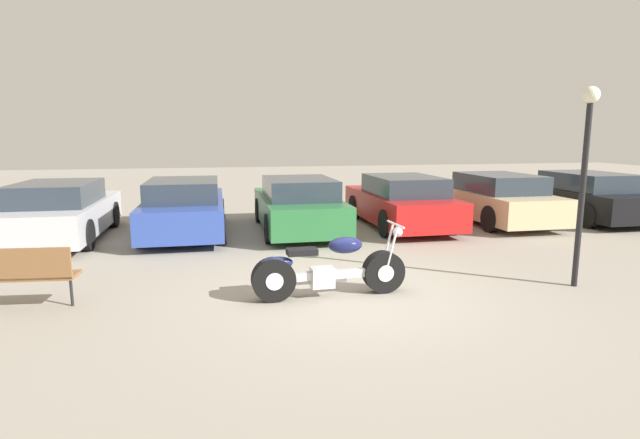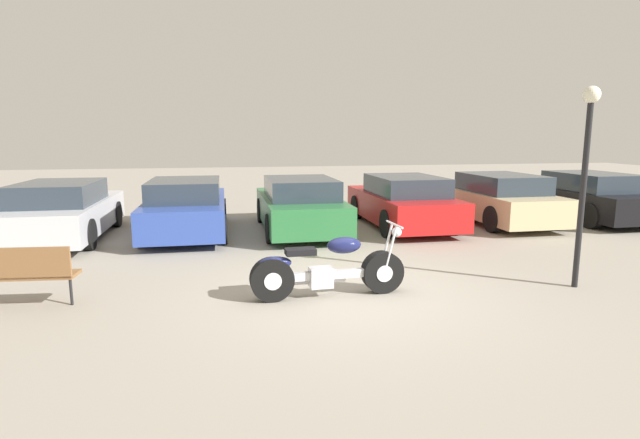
{
  "view_description": "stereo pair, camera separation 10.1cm",
  "coord_description": "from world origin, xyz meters",
  "px_view_note": "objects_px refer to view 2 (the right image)",
  "views": [
    {
      "loc": [
        -1.91,
        -7.06,
        2.4
      ],
      "look_at": [
        -0.1,
        1.79,
        0.85
      ],
      "focal_mm": 28.0,
      "sensor_mm": 36.0,
      "label": 1
    },
    {
      "loc": [
        -1.81,
        -7.08,
        2.4
      ],
      "look_at": [
        -0.1,
        1.79,
        0.85
      ],
      "focal_mm": 28.0,
      "sensor_mm": 36.0,
      "label": 2
    }
  ],
  "objects_px": {
    "motorcycle": "(326,270)",
    "parked_car_red": "(402,202)",
    "parked_car_green": "(299,205)",
    "parked_car_silver": "(63,211)",
    "park_bench": "(20,271)",
    "lamp_post": "(586,154)",
    "parked_car_blue": "(186,208)",
    "parked_car_champagne": "(497,199)",
    "parked_car_black": "(586,197)"
  },
  "relations": [
    {
      "from": "parked_car_silver",
      "to": "parked_car_blue",
      "type": "xyz_separation_m",
      "value": [
        2.75,
        0.09,
        0.0
      ]
    },
    {
      "from": "parked_car_red",
      "to": "parked_car_champagne",
      "type": "height_order",
      "value": "same"
    },
    {
      "from": "parked_car_green",
      "to": "parked_car_champagne",
      "type": "relative_size",
      "value": 1.0
    },
    {
      "from": "lamp_post",
      "to": "parked_car_red",
      "type": "bearing_deg",
      "value": 98.83
    },
    {
      "from": "parked_car_red",
      "to": "park_bench",
      "type": "relative_size",
      "value": 3.01
    },
    {
      "from": "parked_car_green",
      "to": "park_bench",
      "type": "bearing_deg",
      "value": -133.59
    },
    {
      "from": "parked_car_champagne",
      "to": "lamp_post",
      "type": "distance_m",
      "value": 6.12
    },
    {
      "from": "parked_car_green",
      "to": "motorcycle",
      "type": "bearing_deg",
      "value": -94.17
    },
    {
      "from": "motorcycle",
      "to": "parked_car_red",
      "type": "distance_m",
      "value": 6.13
    },
    {
      "from": "parked_car_blue",
      "to": "park_bench",
      "type": "distance_m",
      "value": 5.36
    },
    {
      "from": "parked_car_blue",
      "to": "park_bench",
      "type": "relative_size",
      "value": 3.01
    },
    {
      "from": "parked_car_green",
      "to": "lamp_post",
      "type": "relative_size",
      "value": 1.43
    },
    {
      "from": "motorcycle",
      "to": "parked_car_champagne",
      "type": "relative_size",
      "value": 0.53
    },
    {
      "from": "parked_car_blue",
      "to": "parked_car_black",
      "type": "distance_m",
      "value": 10.98
    },
    {
      "from": "parked_car_silver",
      "to": "parked_car_blue",
      "type": "distance_m",
      "value": 2.75
    },
    {
      "from": "parked_car_silver",
      "to": "parked_car_green",
      "type": "relative_size",
      "value": 1.0
    },
    {
      "from": "parked_car_red",
      "to": "park_bench",
      "type": "bearing_deg",
      "value": -146.02
    },
    {
      "from": "parked_car_silver",
      "to": "parked_car_red",
      "type": "distance_m",
      "value": 8.24
    },
    {
      "from": "motorcycle",
      "to": "parked_car_champagne",
      "type": "distance_m",
      "value": 7.95
    },
    {
      "from": "motorcycle",
      "to": "parked_car_red",
      "type": "bearing_deg",
      "value": 59.37
    },
    {
      "from": "parked_car_blue",
      "to": "lamp_post",
      "type": "xyz_separation_m",
      "value": [
        6.35,
        -5.59,
        1.46
      ]
    },
    {
      "from": "parked_car_blue",
      "to": "parked_car_champagne",
      "type": "height_order",
      "value": "same"
    },
    {
      "from": "park_bench",
      "to": "motorcycle",
      "type": "bearing_deg",
      "value": -3.95
    },
    {
      "from": "parked_car_black",
      "to": "lamp_post",
      "type": "relative_size",
      "value": 1.43
    },
    {
      "from": "parked_car_red",
      "to": "lamp_post",
      "type": "bearing_deg",
      "value": -81.17
    },
    {
      "from": "parked_car_silver",
      "to": "park_bench",
      "type": "bearing_deg",
      "value": -80.18
    },
    {
      "from": "motorcycle",
      "to": "park_bench",
      "type": "relative_size",
      "value": 1.59
    },
    {
      "from": "parked_car_silver",
      "to": "lamp_post",
      "type": "relative_size",
      "value": 1.43
    },
    {
      "from": "parked_car_champagne",
      "to": "lamp_post",
      "type": "bearing_deg",
      "value": -108.48
    },
    {
      "from": "parked_car_red",
      "to": "park_bench",
      "type": "xyz_separation_m",
      "value": [
        -7.38,
        -4.98,
        -0.1
      ]
    },
    {
      "from": "parked_car_silver",
      "to": "parked_car_black",
      "type": "height_order",
      "value": "same"
    },
    {
      "from": "parked_car_green",
      "to": "parked_car_red",
      "type": "height_order",
      "value": "same"
    },
    {
      "from": "parked_car_champagne",
      "to": "lamp_post",
      "type": "relative_size",
      "value": 1.43
    },
    {
      "from": "parked_car_blue",
      "to": "parked_car_green",
      "type": "xyz_separation_m",
      "value": [
        2.75,
        -0.14,
        0.0
      ]
    },
    {
      "from": "park_bench",
      "to": "lamp_post",
      "type": "relative_size",
      "value": 0.47
    },
    {
      "from": "motorcycle",
      "to": "parked_car_champagne",
      "type": "bearing_deg",
      "value": 42.4
    },
    {
      "from": "parked_car_red",
      "to": "lamp_post",
      "type": "relative_size",
      "value": 1.43
    },
    {
      "from": "lamp_post",
      "to": "parked_car_blue",
      "type": "bearing_deg",
      "value": 138.67
    },
    {
      "from": "parked_car_black",
      "to": "motorcycle",
      "type": "bearing_deg",
      "value": -148.21
    },
    {
      "from": "parked_car_black",
      "to": "park_bench",
      "type": "relative_size",
      "value": 3.01
    },
    {
      "from": "motorcycle",
      "to": "parked_car_silver",
      "type": "distance_m",
      "value": 7.31
    },
    {
      "from": "parked_car_red",
      "to": "park_bench",
      "type": "height_order",
      "value": "parked_car_red"
    },
    {
      "from": "parked_car_champagne",
      "to": "lamp_post",
      "type": "height_order",
      "value": "lamp_post"
    },
    {
      "from": "parked_car_red",
      "to": "parked_car_champagne",
      "type": "bearing_deg",
      "value": 1.78
    },
    {
      "from": "parked_car_silver",
      "to": "parked_car_green",
      "type": "distance_m",
      "value": 5.49
    },
    {
      "from": "parked_car_champagne",
      "to": "park_bench",
      "type": "xyz_separation_m",
      "value": [
        -10.13,
        -5.06,
        -0.1
      ]
    },
    {
      "from": "motorcycle",
      "to": "lamp_post",
      "type": "xyz_separation_m",
      "value": [
        3.98,
        -0.28,
        1.7
      ]
    },
    {
      "from": "park_bench",
      "to": "lamp_post",
      "type": "height_order",
      "value": "lamp_post"
    },
    {
      "from": "lamp_post",
      "to": "park_bench",
      "type": "bearing_deg",
      "value": 176.03
    },
    {
      "from": "parked_car_silver",
      "to": "parked_car_red",
      "type": "xyz_separation_m",
      "value": [
        8.24,
        0.05,
        0.0
      ]
    }
  ]
}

